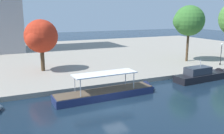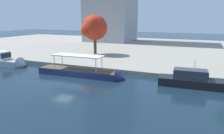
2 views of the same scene
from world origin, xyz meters
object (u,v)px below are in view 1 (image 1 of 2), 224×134
(lamp_post, at_px, (221,52))
(motor_yacht_3, at_px, (203,76))
(mooring_bollard_2, at_px, (205,68))
(tree_1, at_px, (187,21))
(tour_boat_2, at_px, (111,94))
(tree_2, at_px, (41,36))

(lamp_post, bearing_deg, motor_yacht_3, -151.39)
(mooring_bollard_2, height_order, tree_1, tree_1)
(motor_yacht_3, xyz_separation_m, tree_1, (5.72, 10.84, 8.14))
(tour_boat_2, relative_size, lamp_post, 3.39)
(motor_yacht_3, distance_m, lamp_post, 10.77)
(tree_2, bearing_deg, lamp_post, -15.56)
(lamp_post, relative_size, tree_2, 0.48)
(tour_boat_2, bearing_deg, lamp_post, 11.62)
(mooring_bollard_2, relative_size, tree_1, 0.07)
(tour_boat_2, distance_m, lamp_post, 26.32)
(mooring_bollard_2, distance_m, lamp_post, 6.60)
(motor_yacht_3, xyz_separation_m, lamp_post, (9.18, 5.01, 2.59))
(mooring_bollard_2, bearing_deg, lamp_post, 20.19)
(tour_boat_2, distance_m, mooring_bollard_2, 19.98)
(tour_boat_2, height_order, lamp_post, lamp_post)
(tree_1, height_order, tree_2, tree_1)
(mooring_bollard_2, height_order, lamp_post, lamp_post)
(tour_boat_2, distance_m, motor_yacht_3, 16.30)
(tour_boat_2, xyz_separation_m, tree_1, (21.98, 11.97, 8.38))
(motor_yacht_3, height_order, tree_2, tree_2)
(tour_boat_2, bearing_deg, mooring_bollard_2, 9.55)
(mooring_bollard_2, bearing_deg, tour_boat_2, -168.50)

